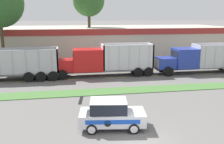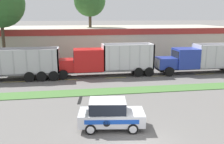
# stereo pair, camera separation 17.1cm
# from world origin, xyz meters

# --- Properties ---
(grass_verge) EXTENTS (120.00, 2.05, 0.06)m
(grass_verge) POSITION_xyz_m (0.00, 9.73, 0.03)
(grass_verge) COLOR #477538
(grass_verge) RESTS_ON ground_plane
(centre_line_2) EXTENTS (2.40, 0.14, 0.01)m
(centre_line_2) POSITION_xyz_m (-9.21, 14.76, 0.00)
(centre_line_2) COLOR yellow
(centre_line_2) RESTS_ON ground_plane
(centre_line_3) EXTENTS (2.40, 0.14, 0.01)m
(centre_line_3) POSITION_xyz_m (-3.81, 14.76, 0.00)
(centre_line_3) COLOR yellow
(centre_line_3) RESTS_ON ground_plane
(centre_line_4) EXTENTS (2.40, 0.14, 0.01)m
(centre_line_4) POSITION_xyz_m (1.59, 14.76, 0.00)
(centre_line_4) COLOR yellow
(centre_line_4) RESTS_ON ground_plane
(centre_line_5) EXTENTS (2.40, 0.14, 0.01)m
(centre_line_5) POSITION_xyz_m (6.99, 14.76, 0.00)
(centre_line_5) COLOR yellow
(centre_line_5) RESTS_ON ground_plane
(centre_line_6) EXTENTS (2.40, 0.14, 0.01)m
(centre_line_6) POSITION_xyz_m (12.39, 14.76, 0.00)
(centre_line_6) COLOR yellow
(centre_line_6) RESTS_ON ground_plane
(dump_truck_mid) EXTENTS (11.08, 2.75, 3.47)m
(dump_truck_mid) POSITION_xyz_m (11.36, 15.62, 1.61)
(dump_truck_mid) COLOR black
(dump_truck_mid) RESTS_ON ground_plane
(dump_truck_far_right) EXTENTS (11.55, 2.60, 3.65)m
(dump_truck_far_right) POSITION_xyz_m (-0.45, 15.95, 1.69)
(dump_truck_far_right) COLOR black
(dump_truck_far_right) RESTS_ON ground_plane
(rally_car) EXTENTS (4.23, 2.34, 1.85)m
(rally_car) POSITION_xyz_m (-0.95, 2.29, 0.91)
(rally_car) COLOR silver
(rally_car) RESTS_ON ground_plane
(store_building_backdrop) EXTENTS (35.09, 12.10, 5.05)m
(store_building_backdrop) POSITION_xyz_m (4.10, 28.16, 2.53)
(store_building_backdrop) COLOR #BCB29E
(store_building_backdrop) RESTS_ON ground_plane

